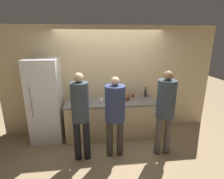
{
  "coord_description": "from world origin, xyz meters",
  "views": [
    {
      "loc": [
        -0.42,
        -3.45,
        2.31
      ],
      "look_at": [
        0.0,
        0.16,
        1.24
      ],
      "focal_mm": 28.0,
      "sensor_mm": 36.0,
      "label": 1
    }
  ],
  "objects": [
    {
      "name": "counter",
      "position": [
        0.0,
        0.39,
        0.44
      ],
      "size": [
        2.13,
        0.71,
        0.89
      ],
      "color": "beige",
      "rests_on": "ground_plane"
    },
    {
      "name": "fruit_bowl",
      "position": [
        0.3,
        0.47,
        0.94
      ],
      "size": [
        0.33,
        0.33,
        0.15
      ],
      "color": "brown",
      "rests_on": "counter"
    },
    {
      "name": "ground_plane",
      "position": [
        0.0,
        0.0,
        0.0
      ],
      "size": [
        14.0,
        14.0,
        0.0
      ],
      "primitive_type": "plane",
      "color": "#9E8460"
    },
    {
      "name": "wall_back",
      "position": [
        0.0,
        0.73,
        1.3
      ],
      "size": [
        5.2,
        0.06,
        2.6
      ],
      "color": "#D6BC8C",
      "rests_on": "ground_plane"
    },
    {
      "name": "person_center",
      "position": [
        -0.01,
        -0.4,
        1.0
      ],
      "size": [
        0.38,
        0.38,
        1.64
      ],
      "color": "#38332D",
      "rests_on": "ground_plane"
    },
    {
      "name": "cup_white",
      "position": [
        -0.23,
        0.28,
        0.94
      ],
      "size": [
        0.08,
        0.08,
        0.1
      ],
      "color": "white",
      "rests_on": "counter"
    },
    {
      "name": "refrigerator",
      "position": [
        -1.48,
        0.4,
        0.95
      ],
      "size": [
        0.68,
        0.65,
        1.89
      ],
      "color": "white",
      "rests_on": "ground_plane"
    },
    {
      "name": "person_right",
      "position": [
        0.97,
        -0.46,
        1.04
      ],
      "size": [
        0.36,
        0.36,
        1.74
      ],
      "color": "#4C4742",
      "rests_on": "ground_plane"
    },
    {
      "name": "cup_red",
      "position": [
        0.58,
        0.6,
        0.93
      ],
      "size": [
        0.08,
        0.08,
        0.08
      ],
      "color": "#A33D33",
      "rests_on": "counter"
    },
    {
      "name": "bottle_dark",
      "position": [
        0.9,
        0.59,
        0.99
      ],
      "size": [
        0.07,
        0.07,
        0.25
      ],
      "color": "#333338",
      "rests_on": "counter"
    },
    {
      "name": "person_left",
      "position": [
        -0.65,
        -0.44,
        1.02
      ],
      "size": [
        0.33,
        0.33,
        1.74
      ],
      "color": "black",
      "rests_on": "ground_plane"
    },
    {
      "name": "utensil_crock",
      "position": [
        -0.87,
        0.61,
        0.95
      ],
      "size": [
        0.13,
        0.13,
        0.27
      ],
      "color": "#3D424C",
      "rests_on": "counter"
    },
    {
      "name": "bottle_green",
      "position": [
        -0.78,
        0.54,
        0.95
      ],
      "size": [
        0.05,
        0.05,
        0.16
      ],
      "color": "#236033",
      "rests_on": "counter"
    }
  ]
}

